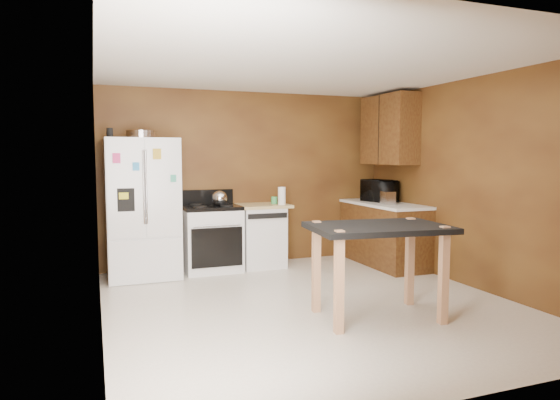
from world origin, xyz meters
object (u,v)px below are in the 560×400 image
paper_towel (282,196)px  toaster (388,198)px  gas_range (211,237)px  kettle (220,198)px  pen_cup (110,133)px  refrigerator (143,208)px  roasting_pan (142,135)px  green_canister (274,200)px  microwave (379,192)px  dishwasher (261,235)px  island (378,239)px

paper_towel → toaster: bearing=-20.5°
toaster → gas_range: bearing=178.4°
kettle → pen_cup: bearing=-175.1°
refrigerator → gas_range: bearing=3.8°
roasting_pan → green_canister: size_ratio=3.88×
microwave → dishwasher: 1.88m
green_canister → toaster: bearing=-25.6°
island → dishwasher: bearing=97.7°
green_canister → toaster: toaster is taller
kettle → microwave: size_ratio=0.39×
paper_towel → island: paper_towel is taller
pen_cup → kettle: pen_cup is taller
microwave → refrigerator: size_ratio=0.29×
toaster → gas_range: 2.53m
paper_towel → dishwasher: size_ratio=0.28×
kettle → microwave: (2.37, -0.22, 0.04)m
roasting_pan → refrigerator: size_ratio=0.22×
gas_range → toaster: bearing=-15.3°
paper_towel → green_canister: bearing=106.0°
pen_cup → kettle: 1.64m
paper_towel → island: 2.42m
pen_cup → gas_range: size_ratio=0.11×
microwave → island: 2.67m
pen_cup → kettle: bearing=4.9°
roasting_pan → dishwasher: 2.14m
microwave → refrigerator: 3.39m
green_canister → gas_range: size_ratio=0.09×
pen_cup → green_canister: pen_cup is taller
paper_towel → island: (0.08, -2.41, -0.24)m
kettle → paper_towel: 0.88m
roasting_pan → refrigerator: (-0.01, -0.05, -0.95)m
microwave → gas_range: microwave is taller
toaster → island: size_ratio=0.18×
kettle → paper_towel: size_ratio=0.83×
pen_cup → kettle: size_ratio=0.56×
pen_cup → island: pen_cup is taller
toaster → microwave: bearing=89.8°
kettle → dishwasher: 0.83m
kettle → toaster: (2.28, -0.58, -0.01)m
gas_range → island: bearing=-67.2°
kettle → gas_range: kettle is taller
green_canister → dishwasher: bearing=-175.6°
dishwasher → island: bearing=-82.3°
kettle → gas_range: 0.56m
green_canister → refrigerator: (-1.84, -0.10, -0.04)m
toaster → gas_range: size_ratio=0.22×
kettle → microwave: 2.38m
paper_towel → dishwasher: bearing=149.4°
pen_cup → toaster: pen_cup is taller
roasting_pan → kettle: (1.00, -0.06, -0.85)m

